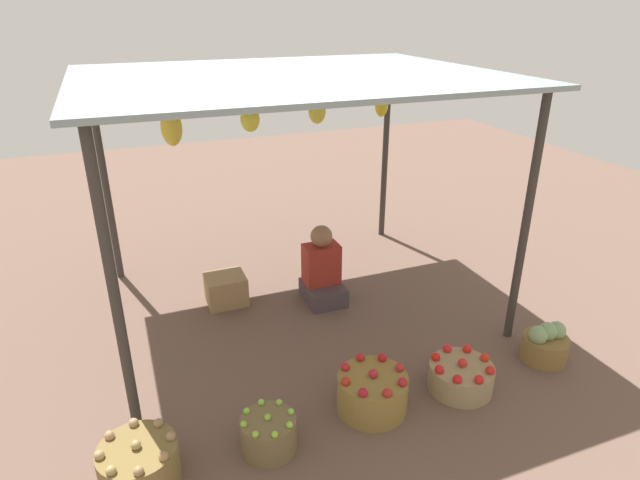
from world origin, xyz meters
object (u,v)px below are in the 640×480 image
at_px(basket_cabbages, 545,344).
at_px(basket_limes, 269,434).
at_px(basket_red_tomatoes, 461,376).
at_px(vendor_person, 322,272).
at_px(basket_red_apples, 372,392).
at_px(basket_potatoes, 139,465).
at_px(wooden_crate_near_vendor, 226,289).

bearing_deg(basket_cabbages, basket_limes, -177.22).
bearing_deg(basket_red_tomatoes, vendor_person, 106.61).
xyz_separation_m(vendor_person, basket_red_apples, (-0.24, -1.59, -0.15)).
bearing_deg(basket_potatoes, basket_cabbages, 1.73).
bearing_deg(vendor_person, basket_red_tomatoes, -73.39).
xyz_separation_m(basket_limes, basket_cabbages, (2.39, 0.12, 0.02)).
height_order(basket_potatoes, basket_red_tomatoes, basket_potatoes).
bearing_deg(basket_red_tomatoes, wooden_crate_near_vendor, 125.77).
distance_m(basket_red_apples, basket_red_tomatoes, 0.73).
bearing_deg(basket_red_apples, vendor_person, 81.38).
relative_size(basket_potatoes, wooden_crate_near_vendor, 1.28).
xyz_separation_m(basket_limes, wooden_crate_near_vendor, (0.15, 1.98, 0.02)).
height_order(vendor_person, basket_red_apples, vendor_person).
relative_size(vendor_person, basket_potatoes, 1.62).
bearing_deg(basket_limes, basket_cabbages, 2.78).
distance_m(vendor_person, basket_cabbages, 2.08).
distance_m(vendor_person, basket_potatoes, 2.50).
bearing_deg(basket_red_apples, basket_red_tomatoes, -3.22).
bearing_deg(basket_potatoes, wooden_crate_near_vendor, 63.95).
height_order(basket_cabbages, wooden_crate_near_vendor, basket_cabbages).
bearing_deg(vendor_person, basket_potatoes, -137.94).
height_order(basket_red_tomatoes, basket_cabbages, basket_cabbages).
height_order(vendor_person, basket_cabbages, vendor_person).
bearing_deg(basket_cabbages, vendor_person, 130.49).
distance_m(basket_limes, basket_red_tomatoes, 1.53).
relative_size(basket_potatoes, basket_red_tomatoes, 0.98).
distance_m(basket_limes, basket_cabbages, 2.39).
relative_size(basket_red_tomatoes, basket_cabbages, 1.33).
relative_size(basket_red_apples, basket_cabbages, 1.38).
bearing_deg(wooden_crate_near_vendor, vendor_person, -17.69).
bearing_deg(basket_limes, vendor_person, 58.28).
distance_m(basket_potatoes, basket_cabbages, 3.20).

